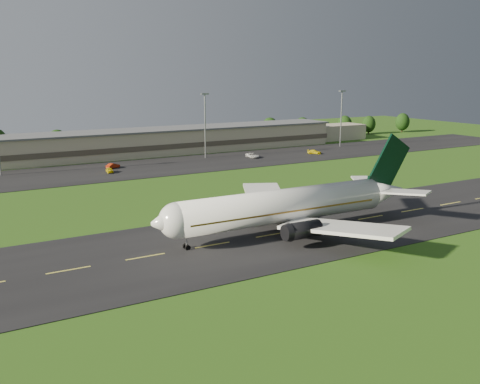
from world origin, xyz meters
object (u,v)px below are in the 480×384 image
service_vehicle_a (110,170)px  terminal (188,140)px  service_vehicle_d (314,152)px  airliner (287,206)px  light_mast_east (341,112)px  service_vehicle_b (113,166)px  light_mast_centre (205,118)px  service_vehicle_c (253,155)px

service_vehicle_a → terminal: bearing=43.4°
service_vehicle_a → service_vehicle_d: 69.17m
service_vehicle_a → airliner: bearing=-75.4°
light_mast_east → service_vehicle_b: bearing=-177.2°
light_mast_centre → service_vehicle_c: (13.06, -7.27, -11.90)m
light_mast_east → light_mast_centre: bearing=180.0°
airliner → light_mast_east: (78.94, 80.01, 8.08)m
terminal → service_vehicle_d: size_ratio=31.43×
service_vehicle_d → light_mast_centre: bearing=120.3°
service_vehicle_b → service_vehicle_c: bearing=-122.5°
terminal → light_mast_centre: (-1.40, -16.18, 8.75)m
service_vehicle_a → light_mast_east: bearing=13.1°
light_mast_centre → service_vehicle_d: light_mast_centre is taller
light_mast_east → service_vehicle_a: 90.41m
light_mast_east → service_vehicle_d: size_ratio=4.41×
terminal → service_vehicle_d: (33.78, -26.67, -3.22)m
service_vehicle_a → service_vehicle_c: bearing=10.4°
light_mast_centre → light_mast_east: size_ratio=1.00×
terminal → service_vehicle_c: size_ratio=27.38×
light_mast_east → service_vehicle_d: (-19.82, -10.49, -11.97)m
light_mast_centre → service_vehicle_b: bearing=-172.2°
light_mast_centre → service_vehicle_c: light_mast_centre is taller
light_mast_centre → airliner: bearing=-106.7°
light_mast_east → airliner: bearing=-134.6°
terminal → light_mast_centre: light_mast_centre is taller
service_vehicle_a → service_vehicle_d: service_vehicle_a is taller
light_mast_centre → service_vehicle_d: size_ratio=4.41×
service_vehicle_a → service_vehicle_d: bearing=6.4°
light_mast_east → service_vehicle_d: light_mast_east is taller
service_vehicle_b → light_mast_centre: bearing=-110.8°
light_mast_east → service_vehicle_a: light_mast_east is taller
service_vehicle_d → terminal: bearing=98.6°
light_mast_east → service_vehicle_a: size_ratio=5.08×
airliner → service_vehicle_d: airliner is taller
service_vehicle_a → service_vehicle_c: (47.04, 3.33, 0.05)m
airliner → service_vehicle_c: 81.70m
light_mast_centre → service_vehicle_a: size_ratio=5.08×
service_vehicle_b → service_vehicle_d: 66.65m
terminal → service_vehicle_c: 26.38m
airliner → service_vehicle_b: 76.19m
service_vehicle_c → service_vehicle_d: service_vehicle_c is taller
light_mast_centre → service_vehicle_b: (-31.18, -4.27, -11.94)m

